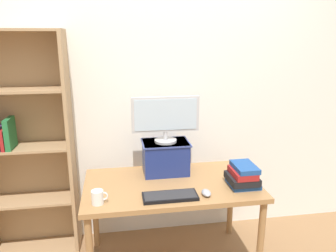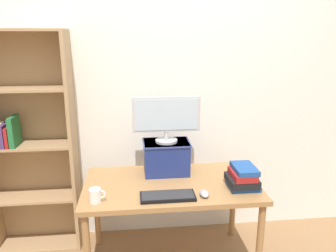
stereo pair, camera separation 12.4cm
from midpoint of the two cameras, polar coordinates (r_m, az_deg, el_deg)
back_wall at (r=2.87m, az=-2.48°, el=5.63°), size 7.00×0.08×2.60m
desk at (r=2.57m, az=-0.83°, el=-11.39°), size 1.31×0.74×0.70m
bookshelf_unit at (r=2.90m, az=-24.97°, el=-3.17°), size 0.73×0.28×1.84m
riser_box at (r=2.66m, az=-1.76°, el=-5.35°), size 0.38×0.27×0.26m
computer_monitor at (r=2.56m, az=-1.82°, el=1.55°), size 0.53×0.18×0.37m
keyboard at (r=2.31m, az=-1.20°, el=-12.14°), size 0.38×0.16×0.02m
computer_mouse at (r=2.35m, az=5.16°, el=-11.53°), size 0.06×0.10×0.04m
book_stack at (r=2.50m, az=11.53°, el=-8.53°), size 0.22×0.24×0.17m
coffee_mug at (r=2.28m, az=-13.67°, el=-11.97°), size 0.11×0.08×0.10m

